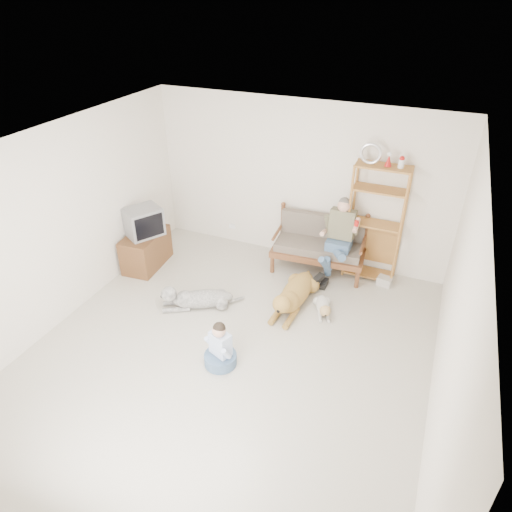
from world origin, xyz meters
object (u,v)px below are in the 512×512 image
at_px(tv_stand, 146,250).
at_px(golden_retriever, 293,295).
at_px(loveseat, 320,243).
at_px(etagere, 375,222).

xyz_separation_m(tv_stand, golden_retriever, (2.67, -0.11, -0.11)).
relative_size(tv_stand, golden_retriever, 0.61).
bearing_deg(loveseat, golden_retriever, -97.29).
xyz_separation_m(etagere, tv_stand, (-3.54, -1.15, -0.68)).
height_order(loveseat, tv_stand, loveseat).
height_order(loveseat, golden_retriever, loveseat).
relative_size(loveseat, tv_stand, 1.65).
bearing_deg(golden_retriever, etagere, 58.05).
height_order(etagere, tv_stand, etagere).
distance_m(loveseat, golden_retriever, 1.19).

